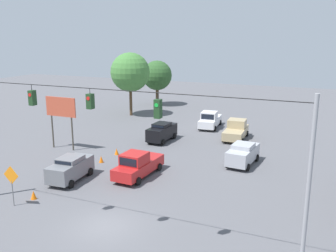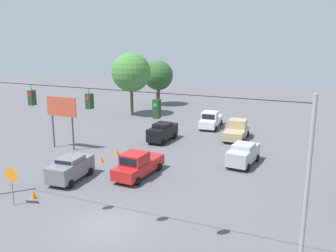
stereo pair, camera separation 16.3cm
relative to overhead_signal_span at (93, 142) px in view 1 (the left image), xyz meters
name	(u,v)px [view 1 (the left image)]	position (x,y,z in m)	size (l,w,h in m)	color
ground_plane	(106,226)	(0.03, -0.98, -5.58)	(140.00, 140.00, 0.00)	#56565B
overhead_signal_span	(93,142)	(0.00, 0.00, 0.00)	(22.73, 0.38, 8.95)	#939399
sedan_black_withflow_far	(162,132)	(4.66, -19.54, -4.53)	(2.08, 4.49, 2.01)	black
sedan_grey_parked_shoulder	(71,168)	(6.64, -6.23, -4.57)	(2.30, 4.49, 1.94)	slate
pickup_truck_red_withflow_mid	(138,165)	(2.12, -9.09, -4.60)	(2.36, 5.53, 2.12)	red
pickup_truck_tan_oncoming_deep	(236,130)	(-2.58, -23.62, -4.60)	(2.50, 5.20, 2.12)	tan
sedan_silver_oncoming_far	(243,154)	(-5.14, -15.44, -4.58)	(2.37, 4.61, 1.91)	#A8AAB2
pickup_truck_white_withflow_deep	(210,120)	(1.64, -27.48, -4.60)	(2.53, 5.43, 2.12)	silver
traffic_cone_nearest	(34,195)	(6.84, -2.25, -5.26)	(0.41, 0.41, 0.63)	orange
traffic_cone_second	(61,181)	(6.73, -5.05, -5.26)	(0.41, 0.41, 0.63)	orange
traffic_cone_third	(82,169)	(6.75, -7.90, -5.26)	(0.41, 0.41, 0.63)	orange
traffic_cone_fourth	(101,159)	(6.80, -10.81, -5.26)	(0.41, 0.41, 0.63)	orange
traffic_cone_fifth	(117,152)	(6.70, -13.35, -5.26)	(0.41, 0.41, 0.63)	orange
roadside_billboard	(61,111)	(12.72, -12.89, -1.68)	(3.53, 0.16, 5.33)	#4C473D
work_zone_sign	(11,178)	(7.31, -0.89, -3.59)	(1.27, 0.06, 2.84)	slate
tree_horizon_left	(157,76)	(14.26, -38.99, -0.67)	(4.82, 4.82, 7.34)	#4C3823
tree_horizon_right	(130,72)	(14.35, -30.16, 0.62)	(5.54, 5.54, 8.99)	#4C3823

